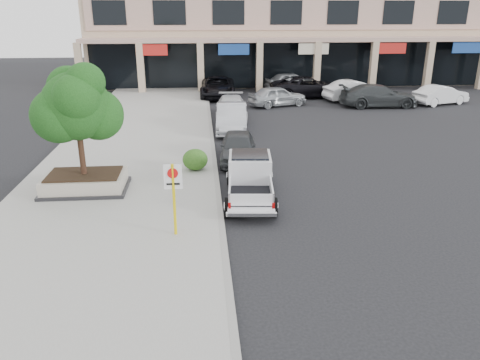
% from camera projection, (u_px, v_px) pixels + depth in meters
% --- Properties ---
extents(ground, '(120.00, 120.00, 0.00)m').
position_uv_depth(ground, '(270.00, 232.00, 15.05)').
color(ground, black).
rests_on(ground, ground).
extents(sidewalk, '(8.00, 52.00, 0.15)m').
position_uv_depth(sidewalk, '(124.00, 174.00, 20.20)').
color(sidewalk, gray).
rests_on(sidewalk, ground).
extents(curb, '(0.20, 52.00, 0.15)m').
position_uv_depth(curb, '(215.00, 171.00, 20.52)').
color(curb, gray).
rests_on(curb, ground).
extents(strip_mall, '(40.55, 12.43, 9.50)m').
position_uv_depth(strip_mall, '(302.00, 31.00, 45.81)').
color(strip_mall, '#CBAF8F').
rests_on(strip_mall, ground).
extents(planter, '(3.20, 2.20, 0.68)m').
position_uv_depth(planter, '(85.00, 182.00, 18.08)').
color(planter, black).
rests_on(planter, sidewalk).
extents(planter_tree, '(2.90, 2.55, 4.00)m').
position_uv_depth(planter_tree, '(81.00, 106.00, 17.23)').
color(planter_tree, black).
rests_on(planter_tree, planter).
extents(no_parking_sign, '(0.55, 0.09, 2.30)m').
position_uv_depth(no_parking_sign, '(174.00, 190.00, 14.11)').
color(no_parking_sign, yellow).
rests_on(no_parking_sign, sidewalk).
extents(hedge, '(1.10, 0.99, 0.93)m').
position_uv_depth(hedge, '(195.00, 160.00, 20.30)').
color(hedge, '#184413').
rests_on(hedge, sidewalk).
extents(pickup_truck, '(2.22, 5.01, 1.53)m').
position_uv_depth(pickup_truck, '(250.00, 180.00, 17.48)').
color(pickup_truck, silver).
rests_on(pickup_truck, ground).
extents(curb_car_a, '(1.99, 4.17, 1.38)m').
position_uv_depth(curb_car_a, '(238.00, 147.00, 21.94)').
color(curb_car_a, '#2F3234').
rests_on(curb_car_a, ground).
extents(curb_car_b, '(2.06, 4.94, 1.59)m').
position_uv_depth(curb_car_b, '(232.00, 118.00, 27.34)').
color(curb_car_b, '#AFB1B8').
rests_on(curb_car_b, ground).
extents(curb_car_c, '(2.25, 4.97, 1.41)m').
position_uv_depth(curb_car_c, '(231.00, 108.00, 30.49)').
color(curb_car_c, silver).
rests_on(curb_car_c, ground).
extents(curb_car_d, '(2.98, 6.00, 1.64)m').
position_uv_depth(curb_car_d, '(218.00, 87.00, 37.97)').
color(curb_car_d, black).
rests_on(curb_car_d, ground).
extents(lot_car_a, '(4.67, 3.07, 1.48)m').
position_uv_depth(lot_car_a, '(277.00, 96.00, 34.43)').
color(lot_car_a, '#A7ABAF').
rests_on(lot_car_a, ground).
extents(lot_car_b, '(5.11, 2.85, 1.59)m').
position_uv_depth(lot_car_b, '(355.00, 91.00, 36.37)').
color(lot_car_b, silver).
rests_on(lot_car_b, ground).
extents(lot_car_c, '(5.64, 2.42, 1.62)m').
position_uv_depth(lot_car_c, '(379.00, 96.00, 34.18)').
color(lot_car_c, '#313537').
rests_on(lot_car_c, ground).
extents(lot_car_d, '(6.23, 3.25, 1.68)m').
position_uv_depth(lot_car_d, '(308.00, 87.00, 37.86)').
color(lot_car_d, black).
rests_on(lot_car_d, ground).
extents(lot_car_e, '(4.95, 2.96, 1.58)m').
position_uv_depth(lot_car_e, '(291.00, 81.00, 41.09)').
color(lot_car_e, '#9B9FA3').
rests_on(lot_car_e, ground).
extents(lot_car_f, '(4.60, 2.86, 1.43)m').
position_uv_depth(lot_car_f, '(441.00, 95.00, 35.05)').
color(lot_car_f, silver).
rests_on(lot_car_f, ground).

